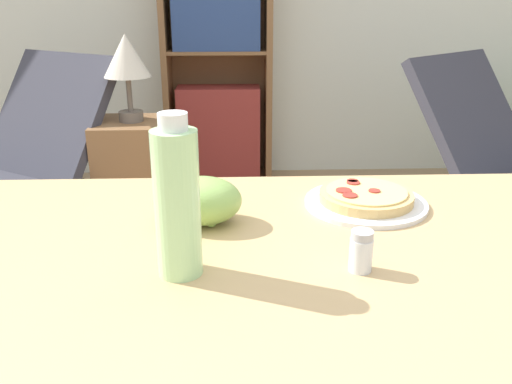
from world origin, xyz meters
The scene contains 10 objects.
dining_table centered at (-0.05, -0.08, 0.64)m, with size 1.34×0.89×0.73m.
pizza_on_plate centered at (0.20, 0.17, 0.74)m, with size 0.26×0.26×0.04m.
grape_bunch centered at (-0.14, 0.09, 0.78)m, with size 0.16×0.12×0.09m.
drink_bottle centered at (-0.17, -0.11, 0.86)m, with size 0.07×0.07×0.27m.
salt_shaker centered at (0.13, -0.12, 0.77)m, with size 0.04×0.04×0.07m.
lounge_chair_near centered at (-1.03, 1.48, 0.29)m, with size 0.87×0.96×0.88m.
lounge_chair_far centered at (1.12, 1.40, 0.29)m, with size 0.89×0.97×0.88m.
bookshelf centered at (-0.18, 2.45, 0.74)m, with size 0.65×0.29×1.62m.
side_table centered at (-0.55, 1.57, 0.30)m, with size 0.34×0.34×0.59m.
table_lamp centered at (-0.55, 1.57, 0.87)m, with size 0.21×0.21×0.39m.
Camera 1 is at (-0.08, -0.90, 1.17)m, focal length 38.00 mm.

